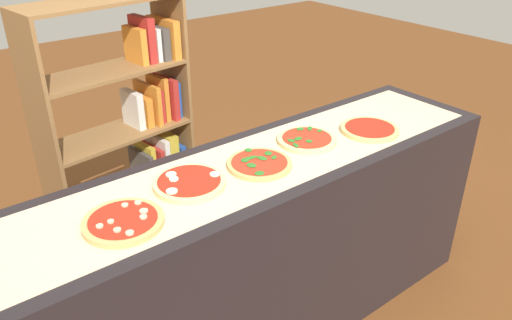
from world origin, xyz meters
TOP-DOWN VIEW (x-y plane):
  - counter at (0.00, 0.00)m, footprint 2.36×0.57m
  - parchment_paper at (0.00, 0.00)m, footprint 2.22×0.45m
  - pizza_mushroom_0 at (-0.60, -0.06)m, footprint 0.27×0.27m
  - pizza_mozzarella_1 at (-0.30, 0.02)m, footprint 0.27×0.27m
  - pizza_spinach_2 at (-0.00, -0.02)m, footprint 0.26×0.26m
  - pizza_spinach_3 at (0.30, 0.02)m, footprint 0.26×0.26m
  - pizza_plain_4 at (0.60, -0.07)m, footprint 0.26×0.26m
  - bookshelf at (-0.04, 1.04)m, footprint 0.85×0.40m

SIDE VIEW (x-z plane):
  - counter at x=0.00m, z-range 0.00..0.90m
  - bookshelf at x=-0.04m, z-range -0.06..1.37m
  - parchment_paper at x=0.00m, z-range 0.90..0.91m
  - pizza_spinach_2 at x=0.00m, z-range 0.90..0.93m
  - pizza_plain_4 at x=0.60m, z-range 0.91..0.93m
  - pizza_mushroom_0 at x=-0.60m, z-range 0.90..0.93m
  - pizza_spinach_3 at x=0.30m, z-range 0.90..0.93m
  - pizza_mozzarella_1 at x=-0.30m, z-range 0.90..0.93m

